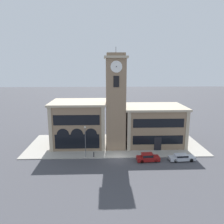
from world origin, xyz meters
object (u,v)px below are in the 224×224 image
(parked_car_mid, at_px, (182,157))
(bollard, at_px, (94,154))
(street_lamp, at_px, (85,137))
(parked_car_near, at_px, (148,157))

(parked_car_mid, xyz_separation_m, bollard, (-16.59, 1.99, -0.02))
(street_lamp, bearing_deg, bollard, -6.41)
(bollard, bearing_deg, street_lamp, 173.59)
(parked_car_near, relative_size, street_lamp, 0.71)
(parked_car_mid, bearing_deg, parked_car_near, 176.34)
(parked_car_mid, height_order, bollard, parked_car_mid)
(parked_car_mid, distance_m, bollard, 16.71)
(parked_car_mid, height_order, street_lamp, street_lamp)
(parked_car_near, xyz_separation_m, parked_car_mid, (6.43, -0.00, -0.10))
(bollard, bearing_deg, parked_car_near, -11.07)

